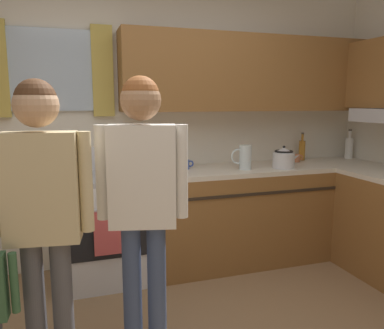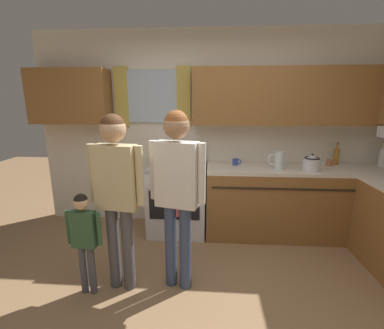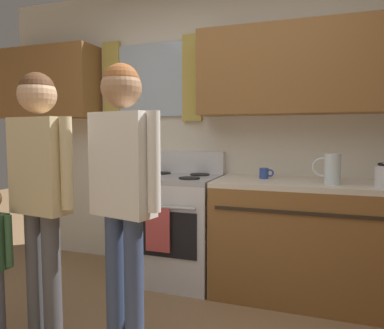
{
  "view_description": "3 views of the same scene",
  "coord_description": "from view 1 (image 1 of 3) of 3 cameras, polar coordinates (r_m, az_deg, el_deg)",
  "views": [
    {
      "loc": [
        -0.61,
        -1.6,
        1.5
      ],
      "look_at": [
        0.13,
        0.71,
        1.1
      ],
      "focal_mm": 35.37,
      "sensor_mm": 36.0,
      "label": 1
    },
    {
      "loc": [
        0.04,
        -1.76,
        1.71
      ],
      "look_at": [
        -0.15,
        0.88,
        1.08
      ],
      "focal_mm": 24.97,
      "sensor_mm": 36.0,
      "label": 2
    },
    {
      "loc": [
        0.77,
        -1.31,
        1.26
      ],
      "look_at": [
        0.09,
        0.64,
        1.08
      ],
      "focal_mm": 33.95,
      "sensor_mm": 36.0,
      "label": 3
    }
  ],
  "objects": [
    {
      "name": "bottle_oil_amber",
      "position": [
        4.09,
        16.24,
        2.16
      ],
      "size": [
        0.06,
        0.06,
        0.29
      ],
      "color": "#B27223",
      "rests_on": "kitchen_counter_run"
    },
    {
      "name": "bottle_milk_white",
      "position": [
        4.37,
        22.6,
        2.39
      ],
      "size": [
        0.08,
        0.08,
        0.31
      ],
      "color": "white",
      "rests_on": "kitchen_counter_run"
    },
    {
      "name": "adult_holding_child",
      "position": [
        2.05,
        -21.66,
        -4.93
      ],
      "size": [
        0.5,
        0.22,
        1.61
      ],
      "color": "#4C4C51",
      "rests_on": "ground"
    },
    {
      "name": "adult_in_plaid",
      "position": [
        2.12,
        -7.48,
        -3.37
      ],
      "size": [
        0.5,
        0.24,
        1.64
      ],
      "color": "#38476B",
      "rests_on": "ground"
    },
    {
      "name": "stovetop_kettle",
      "position": [
        3.55,
        13.67,
        0.99
      ],
      "size": [
        0.27,
        0.2,
        0.21
      ],
      "color": "silver",
      "rests_on": "kitchen_counter_run"
    },
    {
      "name": "water_pitcher",
      "position": [
        3.41,
        7.93,
        1.11
      ],
      "size": [
        0.19,
        0.11,
        0.22
      ],
      "color": "silver",
      "rests_on": "kitchen_counter_run"
    },
    {
      "name": "back_wall_unit",
      "position": [
        3.49,
        -6.45,
        9.11
      ],
      "size": [
        4.6,
        0.42,
        2.6
      ],
      "color": "silver",
      "rests_on": "ground"
    },
    {
      "name": "stove_oven",
      "position": [
        3.32,
        -13.18,
        -8.95
      ],
      "size": [
        0.73,
        0.67,
        1.1
      ],
      "color": "silver",
      "rests_on": "ground"
    },
    {
      "name": "kitchen_counter_run",
      "position": [
        3.65,
        17.43,
        -7.72
      ],
      "size": [
        2.3,
        1.81,
        0.9
      ],
      "color": "brown",
      "rests_on": "ground"
    },
    {
      "name": "cup_terracotta",
      "position": [
        3.96,
        15.53,
        0.95
      ],
      "size": [
        0.11,
        0.07,
        0.08
      ],
      "color": "#B76642",
      "rests_on": "kitchen_counter_run"
    },
    {
      "name": "mug_cobalt_blue",
      "position": [
        3.4,
        -0.93,
        0.03
      ],
      "size": [
        0.11,
        0.07,
        0.08
      ],
      "color": "#2D479E",
      "rests_on": "kitchen_counter_run"
    }
  ]
}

